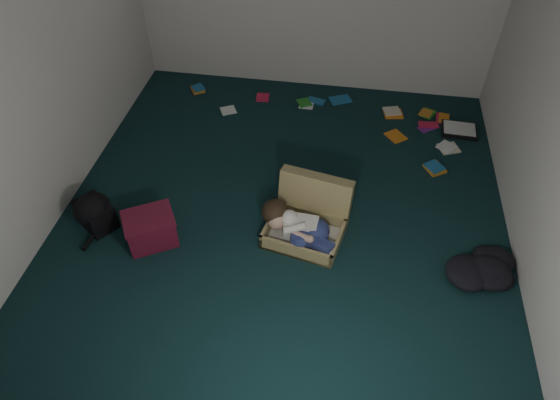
# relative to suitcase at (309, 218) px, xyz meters

# --- Properties ---
(floor) EXTENTS (4.50, 4.50, 0.00)m
(floor) POSITION_rel_suitcase_xyz_m (-0.25, 0.12, -0.14)
(floor) COLOR black
(floor) RESTS_ON ground
(wall_front) EXTENTS (4.50, 0.00, 4.50)m
(wall_front) POSITION_rel_suitcase_xyz_m (-0.25, -2.13, 1.16)
(wall_front) COLOR silver
(wall_front) RESTS_ON ground
(wall_left) EXTENTS (0.00, 4.50, 4.50)m
(wall_left) POSITION_rel_suitcase_xyz_m (-2.25, 0.12, 1.16)
(wall_left) COLOR silver
(wall_left) RESTS_ON ground
(suitcase) EXTENTS (0.76, 0.74, 0.47)m
(suitcase) POSITION_rel_suitcase_xyz_m (0.00, 0.00, 0.00)
(suitcase) COLOR tan
(suitcase) RESTS_ON floor
(person) EXTENTS (0.67, 0.43, 0.29)m
(person) POSITION_rel_suitcase_xyz_m (-0.08, -0.15, 0.04)
(person) COLOR white
(person) RESTS_ON suitcase
(maroon_bin) EXTENTS (0.53, 0.49, 0.29)m
(maroon_bin) POSITION_rel_suitcase_xyz_m (-1.31, -0.35, 0.00)
(maroon_bin) COLOR maroon
(maroon_bin) RESTS_ON floor
(backpack) EXTENTS (0.55, 0.54, 0.26)m
(backpack) POSITION_rel_suitcase_xyz_m (-1.86, -0.24, -0.01)
(backpack) COLOR black
(backpack) RESTS_ON floor
(clothing_pile) EXTENTS (0.48, 0.41, 0.14)m
(clothing_pile) POSITION_rel_suitcase_xyz_m (1.45, -0.23, -0.07)
(clothing_pile) COLOR black
(clothing_pile) RESTS_ON floor
(paper_tray) EXTENTS (0.38, 0.29, 0.05)m
(paper_tray) POSITION_rel_suitcase_xyz_m (1.45, 1.67, -0.12)
(paper_tray) COLOR black
(paper_tray) RESTS_ON floor
(book_scatter) EXTENTS (3.09, 1.31, 0.02)m
(book_scatter) POSITION_rel_suitcase_xyz_m (0.29, 1.76, -0.13)
(book_scatter) COLOR orange
(book_scatter) RESTS_ON floor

